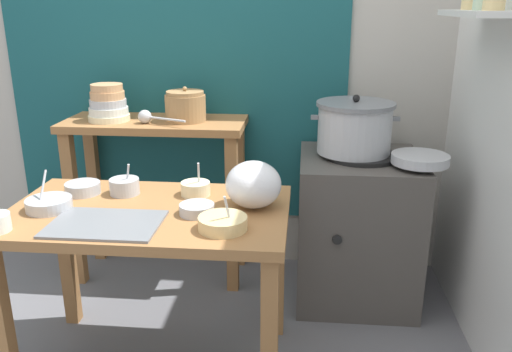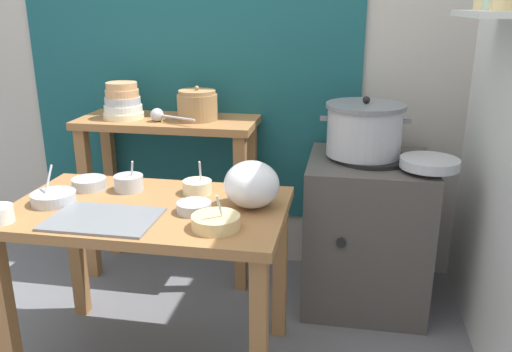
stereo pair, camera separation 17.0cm
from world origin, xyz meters
TOP-DOWN VIEW (x-y plane):
  - wall_back at (0.08, 1.10)m, footprint 4.40×0.12m
  - prep_table at (-0.03, 0.03)m, footprint 1.10×0.66m
  - back_shelf_table at (-0.22, 0.83)m, footprint 0.96×0.40m
  - stove_block at (0.86, 0.70)m, footprint 0.60×0.61m
  - steamer_pot at (0.82, 0.72)m, footprint 0.43×0.38m
  - clay_pot at (-0.05, 0.83)m, footprint 0.21×0.21m
  - bowl_stack_enamel at (-0.46, 0.80)m, footprint 0.22×0.22m
  - ladle at (-0.24, 0.75)m, footprint 0.27×0.13m
  - serving_tray at (-0.14, -0.14)m, footprint 0.40×0.28m
  - plastic_bag at (0.38, 0.09)m, footprint 0.22×0.21m
  - wide_pan at (1.11, 0.55)m, footprint 0.27×0.27m
  - prep_bowl_0 at (0.17, -0.01)m, footprint 0.13×0.13m
  - prep_bowl_1 at (-0.18, 0.19)m, footprint 0.12×0.12m
  - prep_bowl_2 at (-0.41, -0.01)m, footprint 0.18×0.18m
  - prep_bowl_3 at (0.12, 0.20)m, footprint 0.12×0.12m
  - prep_bowl_4 at (0.29, -0.14)m, footprint 0.18×0.18m
  - prep_bowl_6 at (-0.36, 0.18)m, footprint 0.15×0.15m

SIDE VIEW (x-z plane):
  - stove_block at x=0.86m, z-range -0.01..0.77m
  - prep_table at x=-0.03m, z-range 0.25..0.97m
  - back_shelf_table at x=-0.22m, z-range 0.23..1.13m
  - serving_tray at x=-0.14m, z-range 0.72..0.73m
  - prep_bowl_0 at x=0.17m, z-range 0.72..0.76m
  - prep_bowl_2 at x=-0.41m, z-range 0.67..0.82m
  - prep_bowl_6 at x=-0.36m, z-range 0.72..0.77m
  - prep_bowl_4 at x=0.29m, z-range 0.68..0.82m
  - prep_bowl_3 at x=0.12m, z-range 0.68..0.83m
  - prep_bowl_1 at x=-0.18m, z-range 0.69..0.82m
  - wide_pan at x=1.11m, z-range 0.78..0.82m
  - plastic_bag at x=0.38m, z-range 0.72..0.91m
  - steamer_pot at x=0.82m, z-range 0.76..1.05m
  - ladle at x=-0.24m, z-range 0.90..0.97m
  - clay_pot at x=-0.05m, z-range 0.89..1.07m
  - bowl_stack_enamel at x=-0.46m, z-range 0.89..1.08m
  - wall_back at x=0.08m, z-range 0.00..2.60m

